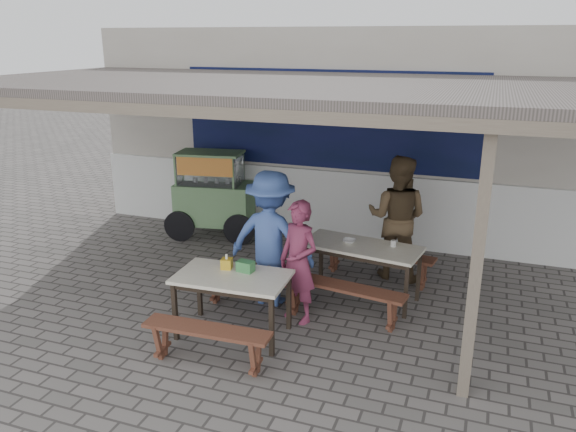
% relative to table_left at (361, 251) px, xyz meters
% --- Properties ---
extents(ground, '(60.00, 60.00, 0.00)m').
position_rel_table_left_xyz_m(ground, '(-0.91, -0.86, -0.67)').
color(ground, '#625C59').
rests_on(ground, ground).
extents(back_wall, '(9.00, 1.28, 3.50)m').
position_rel_table_left_xyz_m(back_wall, '(-0.91, 2.72, 1.05)').
color(back_wall, '#BCB4A9').
rests_on(back_wall, ground).
extents(warung_roof, '(9.00, 4.21, 2.81)m').
position_rel_table_left_xyz_m(warung_roof, '(-0.89, 0.04, 2.04)').
color(warung_roof, '#5C524E').
rests_on(warung_roof, ground).
extents(table_left, '(1.62, 0.89, 0.75)m').
position_rel_table_left_xyz_m(table_left, '(0.00, 0.00, 0.00)').
color(table_left, silver).
rests_on(table_left, ground).
extents(bench_left_street, '(1.66, 0.52, 0.45)m').
position_rel_table_left_xyz_m(bench_left_street, '(-0.10, -0.65, -0.33)').
color(bench_left_street, brown).
rests_on(bench_left_street, ground).
extents(bench_left_wall, '(1.66, 0.52, 0.45)m').
position_rel_table_left_xyz_m(bench_left_wall, '(0.10, 0.65, -0.33)').
color(bench_left_wall, brown).
rests_on(bench_left_wall, ground).
extents(table_right, '(1.32, 0.80, 0.75)m').
position_rel_table_left_xyz_m(table_right, '(-1.17, -1.46, -0.00)').
color(table_right, silver).
rests_on(table_right, ground).
extents(bench_right_street, '(1.40, 0.34, 0.45)m').
position_rel_table_left_xyz_m(bench_right_street, '(-1.14, -2.17, -0.34)').
color(bench_right_street, brown).
rests_on(bench_right_street, ground).
extents(bench_right_wall, '(1.40, 0.34, 0.45)m').
position_rel_table_left_xyz_m(bench_right_wall, '(-1.20, -0.76, -0.34)').
color(bench_right_wall, brown).
rests_on(bench_right_wall, ground).
extents(vendor_cart, '(1.81, 0.95, 1.50)m').
position_rel_table_left_xyz_m(vendor_cart, '(-2.95, 1.52, 0.14)').
color(vendor_cart, '#638B5C').
rests_on(vendor_cart, ground).
extents(patron_street_side, '(0.66, 0.56, 1.52)m').
position_rel_table_left_xyz_m(patron_street_side, '(-0.58, -0.85, 0.09)').
color(patron_street_side, '#792B49').
rests_on(patron_street_side, ground).
extents(patron_wall_side, '(0.92, 0.74, 1.79)m').
position_rel_table_left_xyz_m(patron_wall_side, '(0.31, 0.88, 0.22)').
color(patron_wall_side, brown).
rests_on(patron_wall_side, ground).
extents(patron_right_table, '(1.17, 0.70, 1.77)m').
position_rel_table_left_xyz_m(patron_right_table, '(-1.07, -0.51, 0.21)').
color(patron_right_table, '#4160AE').
rests_on(patron_right_table, ground).
extents(tissue_box, '(0.14, 0.14, 0.12)m').
position_rel_table_left_xyz_m(tissue_box, '(-1.31, -1.30, 0.14)').
color(tissue_box, gold).
rests_on(tissue_box, table_right).
extents(donation_box, '(0.20, 0.15, 0.13)m').
position_rel_table_left_xyz_m(donation_box, '(-1.07, -1.31, 0.14)').
color(donation_box, '#387E42').
rests_on(donation_box, table_right).
extents(condiment_jar, '(0.07, 0.07, 0.08)m').
position_rel_table_left_xyz_m(condiment_jar, '(0.40, 0.09, 0.12)').
color(condiment_jar, beige).
rests_on(condiment_jar, table_left).
extents(condiment_bowl, '(0.18, 0.18, 0.04)m').
position_rel_table_left_xyz_m(condiment_bowl, '(-0.18, 0.04, 0.10)').
color(condiment_bowl, white).
rests_on(condiment_bowl, table_left).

